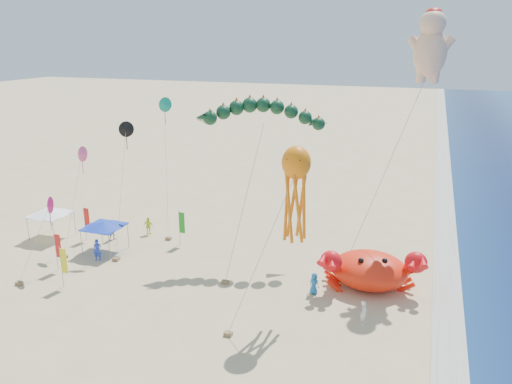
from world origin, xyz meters
TOP-DOWN VIEW (x-y plane):
  - ground at (0.00, 0.00)m, footprint 320.00×320.00m
  - foam_strip at (12.00, 0.00)m, footprint 320.00×320.00m
  - crab_inflatable at (6.54, 2.38)m, footprint 7.43×5.98m
  - dragon_kite at (-2.96, 6.16)m, footprint 10.29×9.83m
  - cherub_kite at (9.13, 8.38)m, footprint 6.23×6.76m
  - octopus_kite at (2.26, -2.85)m, footprint 4.14×4.92m
  - canopy_blue at (-15.33, 1.43)m, footprint 3.25×3.25m
  - canopy_white at (-21.76, 2.44)m, footprint 3.34×3.34m
  - feather_flags at (-14.70, -0.03)m, footprint 9.03×9.80m
  - beachgoers at (-9.04, 2.09)m, footprint 23.85×9.28m
  - small_kites at (-15.13, 2.35)m, footprint 6.40×13.92m

SIDE VIEW (x-z plane):
  - ground at x=0.00m, z-range 0.00..0.00m
  - foam_strip at x=12.00m, z-range 0.01..0.01m
  - beachgoers at x=-9.04m, z-range -0.06..1.76m
  - crab_inflatable at x=6.54m, z-range -0.19..3.06m
  - feather_flags at x=-14.70m, z-range 0.41..3.61m
  - canopy_blue at x=-15.33m, z-range 1.09..3.79m
  - canopy_white at x=-21.76m, z-range 1.09..3.79m
  - small_kites at x=-15.13m, z-range 1.73..14.20m
  - octopus_kite at x=2.26m, z-range 3.06..14.30m
  - dragon_kite at x=-2.96m, z-range 5.12..17.63m
  - cherub_kite at x=9.13m, z-range 7.24..26.70m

